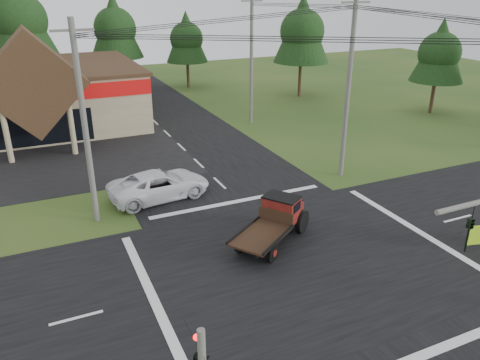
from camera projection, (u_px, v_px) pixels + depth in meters
ground at (300, 260)px, 21.77m from camera, size 120.00×120.00×0.00m
road_ns at (300, 260)px, 21.76m from camera, size 12.00×120.00×0.02m
road_ew at (300, 260)px, 21.76m from camera, size 120.00×12.00×0.02m
traffic_signal_corner at (200, 354)px, 11.40m from camera, size 0.53×2.48×4.40m
utility_pole_nw at (85, 125)px, 23.36m from camera, size 2.00×0.30×10.50m
utility_pole_ne at (348, 88)px, 29.27m from camera, size 2.00×0.30×11.50m
utility_pole_n at (251, 60)px, 41.08m from camera, size 2.00×0.30×11.20m
tree_row_c at (19, 17)px, 49.03m from camera, size 7.28×7.28×13.13m
tree_row_d at (115, 26)px, 54.20m from camera, size 6.16×6.16×11.11m
tree_row_e at (186, 37)px, 56.09m from camera, size 5.04×5.04×9.09m
tree_side_ne at (302, 29)px, 50.99m from camera, size 6.16×6.16×11.11m
tree_side_e_near at (440, 51)px, 44.48m from camera, size 5.04×5.04×9.09m
antique_flatbed_truck at (272, 223)px, 22.83m from camera, size 5.37×4.55×2.16m
white_pickup at (159, 185)px, 27.84m from camera, size 6.30×3.48×1.67m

